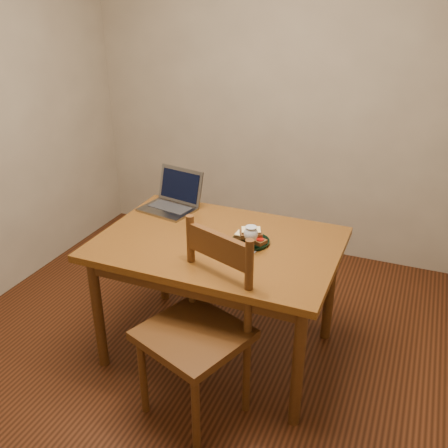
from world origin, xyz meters
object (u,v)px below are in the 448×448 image
at_px(milk_glass, 251,239).
at_px(chair, 197,322).
at_px(table, 218,255).
at_px(laptop, 173,198).
at_px(plate, 250,242).

bearing_deg(milk_glass, chair, -105.44).
bearing_deg(table, laptop, 144.04).
bearing_deg(plate, milk_glass, -70.10).
relative_size(table, milk_glass, 9.07).
bearing_deg(milk_glass, plate, 109.90).
bearing_deg(plate, laptop, 155.76).
xyz_separation_m(milk_glass, laptop, (-0.64, 0.36, -0.01)).
xyz_separation_m(table, plate, (0.17, 0.04, 0.09)).
xyz_separation_m(table, laptop, (-0.44, 0.32, 0.15)).
distance_m(table, plate, 0.20).
height_order(plate, milk_glass, milk_glass).
relative_size(plate, milk_glass, 1.45).
relative_size(table, chair, 2.20).
bearing_deg(milk_glass, table, 168.05).
height_order(milk_glass, laptop, laptop).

